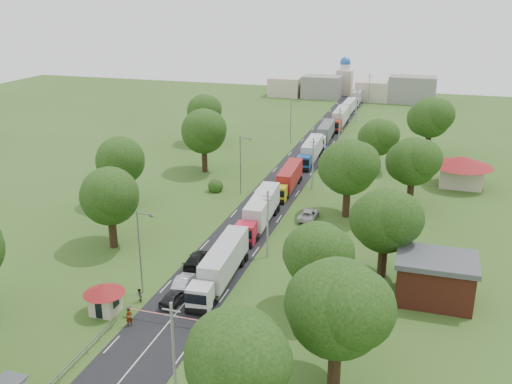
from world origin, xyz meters
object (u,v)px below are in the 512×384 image
at_px(info_sign, 326,152).
at_px(truck_0, 221,265).
at_px(boom_barrier, 155,314).
at_px(pedestrian_near, 129,318).
at_px(guard_booth, 104,295).
at_px(car_lane_mid, 184,282).
at_px(car_lane_front, 175,297).

xyz_separation_m(info_sign, truck_0, (-2.98, -50.01, -0.76)).
height_order(boom_barrier, pedestrian_near, pedestrian_near).
bearing_deg(info_sign, guard_booth, -101.68).
bearing_deg(car_lane_mid, pedestrian_near, 70.97).
bearing_deg(car_lane_mid, boom_barrier, 84.69).
distance_m(boom_barrier, car_lane_mid, 7.30).
distance_m(boom_barrier, truck_0, 10.69).
bearing_deg(guard_booth, car_lane_mid, 51.65).
bearing_deg(info_sign, truck_0, -93.41).
height_order(truck_0, pedestrian_near, truck_0).
xyz_separation_m(info_sign, car_lane_mid, (-6.63, -52.70, -2.24)).
bearing_deg(car_lane_mid, guard_booth, 45.80).
distance_m(boom_barrier, pedestrian_near, 2.65).
relative_size(car_lane_front, pedestrian_near, 2.33).
bearing_deg(car_lane_front, pedestrian_near, 73.64).
height_order(boom_barrier, info_sign, info_sign).
xyz_separation_m(guard_booth, car_lane_mid, (5.77, 7.30, -1.40)).
xyz_separation_m(truck_0, car_lane_mid, (-3.65, -2.69, -1.48)).
bearing_deg(truck_0, boom_barrier, -109.71).
bearing_deg(guard_booth, truck_0, 46.68).
distance_m(car_lane_front, car_lane_mid, 3.29).
bearing_deg(boom_barrier, car_lane_front, 84.93).
distance_m(guard_booth, info_sign, 61.27).
distance_m(info_sign, car_lane_front, 56.36).
bearing_deg(pedestrian_near, car_lane_mid, 43.67).
relative_size(boom_barrier, car_lane_front, 2.06).
height_order(guard_booth, truck_0, truck_0).
relative_size(info_sign, car_lane_mid, 0.88).
bearing_deg(guard_booth, pedestrian_near, -22.88).
relative_size(car_lane_mid, pedestrian_near, 2.41).
xyz_separation_m(guard_booth, pedestrian_near, (3.70, -1.56, -1.20)).
relative_size(truck_0, car_lane_front, 3.41).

